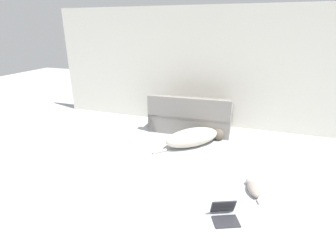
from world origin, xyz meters
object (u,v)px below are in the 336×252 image
cat (253,188)px  laptop_open (224,213)px  couch (191,119)px  dog (194,137)px

cat → laptop_open: bearing=136.9°
cat → laptop_open: laptop_open is taller
couch → laptop_open: (1.12, -2.69, -0.20)m
dog → laptop_open: 2.12m
cat → dog: bearing=24.1°
couch → cat: size_ratio=3.45×
cat → laptop_open: 0.74m
couch → dog: (0.27, -0.75, -0.10)m
dog → cat: 1.72m
dog → cat: dog is taller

